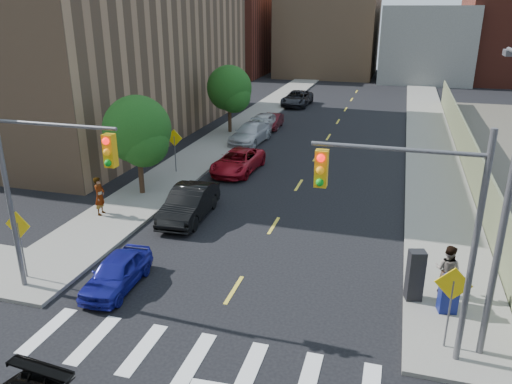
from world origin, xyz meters
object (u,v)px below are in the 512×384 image
Objects in this scene: pedestrian_west at (100,196)px; parked_car_black at (189,203)px; payphone at (415,275)px; parked_car_blue at (117,272)px; mailbox at (449,293)px; parked_car_grey at (297,98)px; pedestrian_east at (447,270)px; parked_car_red at (238,161)px; parked_car_silver at (250,133)px; parked_car_white at (263,123)px; parked_car_maroon at (272,121)px.

parked_car_black is at bearing -82.25° from pedestrian_west.
payphone is (10.50, -4.74, 0.28)m from parked_car_black.
mailbox is at bearing 4.86° from parked_car_blue.
parked_car_grey is 37.15m from pedestrian_east.
pedestrian_east reaches higher than parked_car_blue.
parked_car_red reaches higher than parked_car_blue.
pedestrian_east is (0.00, 1.19, 0.24)m from mailbox.
parked_car_blue is 11.91m from pedestrian_east.
parked_car_red is 3.48× the size of mailbox.
pedestrian_west reaches higher than parked_car_silver.
parked_car_silver is (-1.30, 14.79, -0.05)m from parked_car_black.
pedestrian_west is (-3.29, -31.92, 0.34)m from parked_car_grey.
parked_car_white is 3.25× the size of mailbox.
parked_car_grey is at bearing 89.11° from parked_car_blue.
payphone is at bearing -70.40° from parked_car_grey.
pedestrian_west is (-2.97, -15.83, 0.37)m from parked_car_silver.
pedestrian_east reaches higher than parked_car_red.
parked_car_maroon is 27.14m from pedestrian_east.
mailbox is 0.77× the size of payphone.
parked_car_red is at bearing -31.91° from pedestrian_west.
parked_car_black is 2.60× the size of payphone.
parked_car_silver is at bearing -85.28° from parked_car_white.
payphone is (11.40, -24.77, 0.47)m from parked_car_maroon.
parked_car_blue is 1.95× the size of pedestrian_east.
mailbox is (12.89, -23.57, 0.05)m from parked_car_white.
parked_car_red is at bearing -78.30° from parked_car_white.
payphone is at bearing 54.74° from pedestrian_east.
parked_car_grey is at bearing 88.64° from parked_car_maroon.
parked_car_black is 30.91m from parked_car_grey.
parked_car_white is 12.57m from parked_car_grey.
pedestrian_west is (-2.97, -19.36, 0.32)m from parked_car_white.
parked_car_maroon is at bearing 89.98° from parked_car_black.
parked_car_black reaches higher than mailbox.
pedestrian_east is at bearing -21.88° from parked_car_black.
parked_car_red is at bearing -87.64° from parked_car_maroon.
pedestrian_east is at bearing -64.39° from parked_car_maroon.
pedestrian_west is (-3.37, -21.06, 0.50)m from parked_car_maroon.
payphone is at bearing -26.90° from parked_car_black.
pedestrian_east is at bearing -42.40° from parked_car_red.
parked_car_red is 2.66× the size of pedestrian_east.
mailbox is at bearing -56.60° from parked_car_white.
pedestrian_west reaches higher than parked_car_red.
parked_car_black is 1.03× the size of parked_car_white.
pedestrian_west is at bearing 124.53° from parked_car_blue.
parked_car_white is 2.52× the size of payphone.
parked_car_blue is 0.66× the size of parked_car_grey.
parked_car_maroon is at bearing 81.52° from parked_car_white.
pedestrian_west reaches higher than parked_car_blue.
parked_car_white is at bearing -105.02° from parked_car_maroon.
parked_car_white reaches higher than parked_car_maroon.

